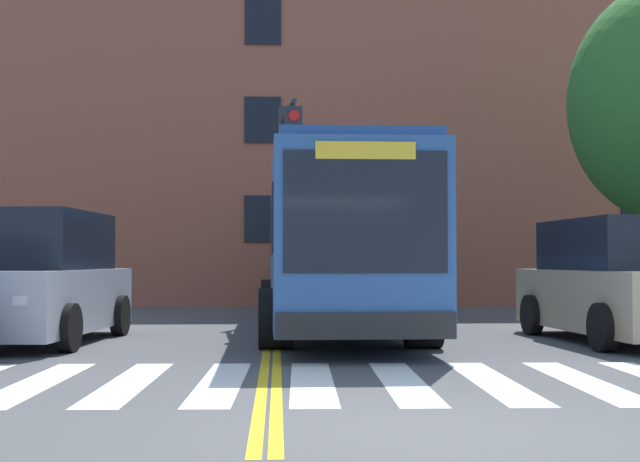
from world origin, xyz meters
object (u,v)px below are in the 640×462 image
Objects in this scene: traffic_light_overhead at (287,171)px; car_silver_near_lane at (41,281)px; city_bus at (333,242)px; car_tan_far_lane at (617,283)px; car_teal_behind_bus at (320,280)px.

car_silver_near_lane is at bearing -136.24° from traffic_light_overhead.
city_bus is 5.81m from car_silver_near_lane.
car_teal_behind_bus is (-4.63, 11.06, -0.20)m from car_tan_far_lane.
traffic_light_overhead reaches higher than car_silver_near_lane.
city_bus is 2.45× the size of traffic_light_overhead.
car_tan_far_lane is at bearing -37.58° from traffic_light_overhead.
car_tan_far_lane reaches higher than car_teal_behind_bus.
traffic_light_overhead reaches higher than city_bus.
car_tan_far_lane is at bearing -67.27° from car_teal_behind_bus.
car_silver_near_lane is at bearing -154.21° from city_bus.
traffic_light_overhead is (4.27, 4.08, 2.32)m from car_silver_near_lane.
car_teal_behind_bus is (0.15, 8.25, -0.96)m from city_bus.
city_bus is 8.31m from car_teal_behind_bus.
traffic_light_overhead is at bearing 43.76° from car_silver_near_lane.
car_teal_behind_bus is 7.23m from traffic_light_overhead.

